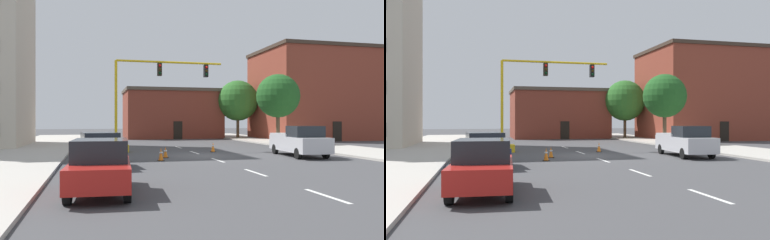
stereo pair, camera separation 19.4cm
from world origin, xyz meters
The scene contains 19 objects.
ground_plane centered at (0.00, 0.00, 0.00)m, with size 160.00×160.00×0.00m, color #424244.
sidewalk_left centered at (-11.75, 8.00, 0.07)m, with size 6.00×56.00×0.14m, color #B2ADA3.
sidewalk_right centered at (11.75, 8.00, 0.07)m, with size 6.00×56.00×0.14m, color #B2ADA3.
lane_stripe_seg_0 centered at (0.00, -14.00, 0.00)m, with size 0.16×2.40×0.01m, color silver.
lane_stripe_seg_1 centered at (0.00, -8.50, 0.00)m, with size 0.16×2.40×0.01m, color silver.
lane_stripe_seg_2 centered at (0.00, -3.00, 0.00)m, with size 0.16×2.40×0.01m, color silver.
lane_stripe_seg_3 centered at (0.00, 2.50, 0.00)m, with size 0.16×2.40×0.01m, color silver.
lane_stripe_seg_4 centered at (0.00, 8.00, 0.00)m, with size 0.16×2.40×0.01m, color silver.
building_brick_center centered at (2.86, 26.23, 3.20)m, with size 12.38×9.39×6.37m.
building_row_right centered at (18.87, 18.20, 5.49)m, with size 12.56×11.14×10.96m.
traffic_signal_gantry centered at (-4.35, 4.29, 2.24)m, with size 8.99×1.20×6.83m.
tree_right_far centered at (10.57, 21.49, 4.80)m, with size 5.11×5.11×7.37m.
tree_right_mid centered at (9.91, 9.09, 4.64)m, with size 4.14×4.14×6.73m.
pickup_truck_silver centered at (5.92, -1.92, 0.97)m, with size 2.44×5.55×1.99m.
sedan_red_near_left centered at (-6.83, -11.87, 0.89)m, with size 2.12×4.61×1.74m.
sedan_navy_mid_left centered at (-6.75, -4.58, 0.89)m, with size 2.36×4.69×1.74m.
traffic_cone_roadside_a centered at (1.46, 2.66, 0.36)m, with size 0.36×0.36×0.73m.
traffic_cone_roadside_b centered at (-2.73, -0.87, 0.34)m, with size 0.36×0.36×0.70m.
traffic_cone_roadside_c centered at (-3.30, -2.56, 0.38)m, with size 0.36×0.36×0.76m.
Camera 2 is at (-6.82, -24.74, 2.37)m, focal length 36.32 mm.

